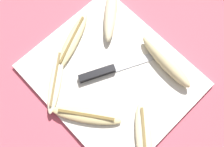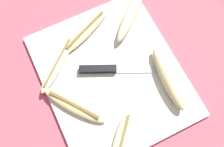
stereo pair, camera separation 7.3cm
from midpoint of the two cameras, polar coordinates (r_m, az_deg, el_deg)
name	(u,v)px [view 1 (the left image)]	position (r m, az deg, el deg)	size (l,w,h in m)	color
ground_plane	(112,76)	(0.75, -2.75, -0.95)	(4.00, 4.00, 0.00)	#C65160
cutting_board	(112,75)	(0.75, -2.77, -0.81)	(0.44, 0.38, 0.01)	silver
knife	(105,71)	(0.74, -4.38, 0.09)	(0.12, 0.23, 0.02)	black
banana_cream_curved	(143,135)	(0.70, 3.84, -13.63)	(0.16, 0.15, 0.02)	beige
banana_bright_far	(56,80)	(0.75, -14.84, -1.70)	(0.15, 0.17, 0.02)	beige
banana_pale_long	(111,11)	(0.81, -2.88, 13.13)	(0.16, 0.18, 0.04)	beige
banana_ripe_center	(166,61)	(0.74, 8.94, 2.21)	(0.20, 0.06, 0.04)	beige
banana_mellow_near	(72,41)	(0.79, -11.29, 6.62)	(0.11, 0.20, 0.02)	beige
banana_spotted_left	(86,115)	(0.71, -8.54, -9.46)	(0.18, 0.15, 0.02)	#DBC684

